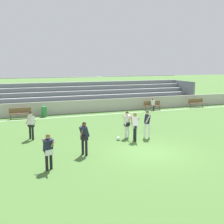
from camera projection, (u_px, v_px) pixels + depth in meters
name	position (u px, v px, depth m)	size (l,w,h in m)	color
ground_plane	(149.00, 152.00, 15.25)	(160.00, 160.00, 0.00)	#477033
field_line_sideline	(88.00, 115.00, 25.84)	(44.00, 0.12, 0.01)	white
sideline_wall	(83.00, 106.00, 27.19)	(48.00, 0.16, 1.19)	#BCB7AD
bleacher_stand	(88.00, 94.00, 30.42)	(23.73, 4.40, 3.09)	#B2B2B7
bench_far_right	(196.00, 102.00, 30.56)	(1.80, 0.40, 0.90)	brown
bench_near_wall_gap	(20.00, 112.00, 24.33)	(1.80, 0.40, 0.90)	brown
bench_centre_sideline	(152.00, 105.00, 28.72)	(1.80, 0.40, 0.90)	brown
trash_bin	(44.00, 112.00, 25.23)	(0.45, 0.45, 0.89)	#2D7F3D
spectator_seated	(153.00, 103.00, 28.59)	(0.36, 0.42, 1.21)	#2D2D38
player_white_dropping_back	(127.00, 122.00, 18.07)	(0.50, 0.64, 1.67)	white
player_white_on_ball	(135.00, 124.00, 17.29)	(0.58, 0.48, 1.71)	black
player_dark_wide_right	(147.00, 122.00, 18.00)	(0.44, 0.49, 1.71)	white
player_dark_deep_cover	(84.00, 135.00, 14.64)	(0.57, 0.51, 1.71)	black
player_white_overlapping	(31.00, 123.00, 17.65)	(0.73, 0.51, 1.71)	black
player_dark_pressing_high	(48.00, 149.00, 12.60)	(0.51, 0.66, 1.61)	black
soccer_ball	(118.00, 138.00, 17.59)	(0.22, 0.22, 0.22)	white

